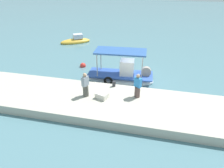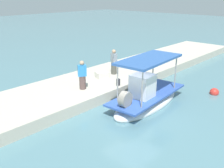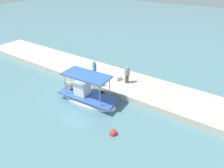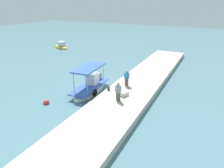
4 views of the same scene
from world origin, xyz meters
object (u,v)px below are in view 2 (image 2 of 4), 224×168
mooring_bollard (118,82)px  cargo_crate (102,75)px  fisherman_near_bollard (82,76)px  marker_buoy (214,92)px  main_fishing_boat (146,97)px  fisherman_by_crate (114,63)px

mooring_bollard → cargo_crate: mooring_bollard is taller
fisherman_near_bollard → cargo_crate: (-2.27, -0.69, -0.58)m
mooring_bollard → marker_buoy: 5.96m
main_fishing_boat → fisherman_near_bollard: main_fishing_boat is taller
mooring_bollard → fisherman_by_crate: bearing=-131.4°
fisherman_near_bollard → mooring_bollard: bearing=149.3°
main_fishing_boat → mooring_bollard: bearing=-93.3°
mooring_bollard → cargo_crate: size_ratio=0.52×
cargo_crate → mooring_bollard: bearing=77.2°
cargo_crate → fisherman_by_crate: bearing=178.6°
main_fishing_boat → fisherman_near_bollard: size_ratio=3.35×
fisherman_near_bollard → fisherman_by_crate: size_ratio=0.99×
main_fishing_boat → fisherman_by_crate: size_ratio=3.32×
fisherman_by_crate → cargo_crate: 1.29m
fisherman_near_bollard → fisherman_by_crate: 3.49m
main_fishing_boat → mooring_bollard: main_fishing_boat is taller
marker_buoy → main_fishing_boat: bearing=-26.9°
main_fishing_boat → marker_buoy: main_fishing_boat is taller
mooring_bollard → cargo_crate: (-0.41, -1.80, -0.01)m
marker_buoy → fisherman_by_crate: bearing=-67.6°
fisherman_near_bollard → marker_buoy: (-5.93, 5.42, -1.26)m
cargo_crate → fisherman_near_bollard: bearing=16.9°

